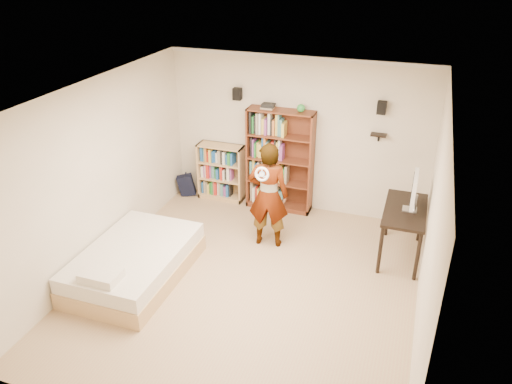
% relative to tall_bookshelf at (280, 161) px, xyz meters
% --- Properties ---
extents(ground, '(4.50, 5.00, 0.01)m').
position_rel_tall_bookshelf_xyz_m(ground, '(0.25, -2.33, -0.91)').
color(ground, tan).
rests_on(ground, ground).
extents(room_shell, '(4.52, 5.02, 2.71)m').
position_rel_tall_bookshelf_xyz_m(room_shell, '(0.25, -2.33, 0.85)').
color(room_shell, beige).
rests_on(room_shell, ground).
extents(crown_molding, '(4.50, 5.00, 0.06)m').
position_rel_tall_bookshelf_xyz_m(crown_molding, '(0.25, -2.33, 1.76)').
color(crown_molding, silver).
rests_on(crown_molding, room_shell).
extents(speaker_left, '(0.14, 0.12, 0.20)m').
position_rel_tall_bookshelf_xyz_m(speaker_left, '(-0.80, 0.07, 1.09)').
color(speaker_left, black).
rests_on(speaker_left, room_shell).
extents(speaker_right, '(0.14, 0.12, 0.20)m').
position_rel_tall_bookshelf_xyz_m(speaker_right, '(1.60, 0.07, 1.09)').
color(speaker_right, black).
rests_on(speaker_right, room_shell).
extents(wall_shelf, '(0.25, 0.16, 0.02)m').
position_rel_tall_bookshelf_xyz_m(wall_shelf, '(1.60, 0.08, 0.64)').
color(wall_shelf, black).
rests_on(wall_shelf, room_shell).
extents(tall_bookshelf, '(1.15, 0.33, 1.82)m').
position_rel_tall_bookshelf_xyz_m(tall_bookshelf, '(0.00, 0.00, 0.00)').
color(tall_bookshelf, maroon).
rests_on(tall_bookshelf, ground).
extents(low_bookshelf, '(0.84, 0.32, 1.05)m').
position_rel_tall_bookshelf_xyz_m(low_bookshelf, '(-1.12, 0.01, -0.38)').
color(low_bookshelf, tan).
rests_on(low_bookshelf, ground).
extents(computer_desk, '(0.60, 1.20, 0.82)m').
position_rel_tall_bookshelf_xyz_m(computer_desk, '(2.18, -0.90, -0.50)').
color(computer_desk, black).
rests_on(computer_desk, ground).
extents(imac, '(0.14, 0.56, 0.56)m').
position_rel_tall_bookshelf_xyz_m(imac, '(2.24, -0.92, 0.19)').
color(imac, white).
rests_on(imac, computer_desk).
extents(daybed, '(1.29, 1.98, 0.58)m').
position_rel_tall_bookshelf_xyz_m(daybed, '(-1.33, -2.68, -0.62)').
color(daybed, white).
rests_on(daybed, ground).
extents(person, '(0.67, 0.49, 1.70)m').
position_rel_tall_bookshelf_xyz_m(person, '(0.18, -1.21, -0.06)').
color(person, black).
rests_on(person, ground).
extents(wii_wheel, '(0.22, 0.08, 0.22)m').
position_rel_tall_bookshelf_xyz_m(wii_wheel, '(0.18, -1.53, 0.43)').
color(wii_wheel, white).
rests_on(wii_wheel, person).
extents(navy_bag, '(0.36, 0.30, 0.42)m').
position_rel_tall_bookshelf_xyz_m(navy_bag, '(-1.79, -0.10, -0.70)').
color(navy_bag, black).
rests_on(navy_bag, ground).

